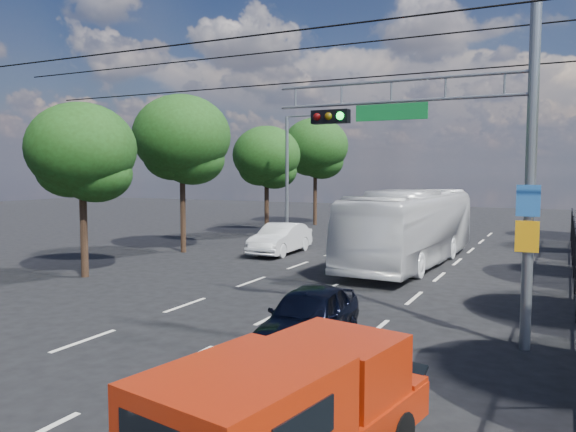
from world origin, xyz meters
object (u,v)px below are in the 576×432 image
Objects in this scene: navy_hatchback at (309,317)px; white_bus at (411,227)px; signal_mast at (475,119)px; white_van at (280,239)px; red_pickup at (291,413)px.

navy_hatchback is 12.50m from white_bus.
signal_mast is 11.77m from white_bus.
white_van is (-10.51, 10.72, -4.50)m from signal_mast.
signal_mast is 8.57m from red_pickup.
white_van is (-9.36, 18.05, -0.22)m from red_pickup.
navy_hatchback is at bearing -148.88° from signal_mast.
navy_hatchback is at bearing -62.08° from white_van.
white_van is (-6.51, 0.26, -0.89)m from white_bus.
white_bus is (-2.86, 17.79, 0.67)m from red_pickup.
signal_mast is at bearing 81.10° from red_pickup.
signal_mast reaches higher than red_pickup.
white_bus is at bearing -4.02° from white_van.
white_bus is at bearing 110.96° from signal_mast.
white_bus is (-0.72, 12.44, 0.93)m from navy_hatchback.
red_pickup is at bearing -64.29° from white_van.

